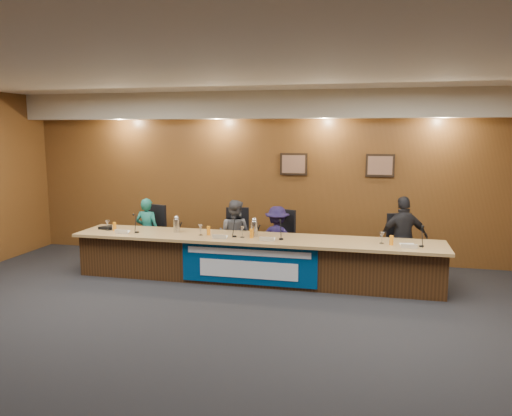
# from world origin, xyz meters

# --- Properties ---
(floor) EXTENTS (10.00, 10.00, 0.00)m
(floor) POSITION_xyz_m (0.00, 0.00, 0.00)
(floor) COLOR black
(floor) RESTS_ON ground
(ceiling) EXTENTS (10.00, 8.00, 0.04)m
(ceiling) POSITION_xyz_m (0.00, 0.00, 3.20)
(ceiling) COLOR silver
(ceiling) RESTS_ON wall_back
(wall_back) EXTENTS (10.00, 0.04, 3.20)m
(wall_back) POSITION_xyz_m (0.00, 4.00, 1.60)
(wall_back) COLOR #5B3617
(wall_back) RESTS_ON floor
(soffit) EXTENTS (10.00, 0.50, 0.50)m
(soffit) POSITION_xyz_m (0.00, 3.75, 2.95)
(soffit) COLOR beige
(soffit) RESTS_ON wall_back
(dais_body) EXTENTS (6.00, 0.80, 0.70)m
(dais_body) POSITION_xyz_m (0.00, 2.40, 0.35)
(dais_body) COLOR #392110
(dais_body) RESTS_ON floor
(dais_top) EXTENTS (6.10, 0.95, 0.05)m
(dais_top) POSITION_xyz_m (0.00, 2.35, 0.72)
(dais_top) COLOR #9F7A48
(dais_top) RESTS_ON dais_body
(banner) EXTENTS (2.20, 0.02, 0.65)m
(banner) POSITION_xyz_m (0.00, 1.99, 0.38)
(banner) COLOR navy
(banner) RESTS_ON dais_body
(banner_text_upper) EXTENTS (2.00, 0.01, 0.10)m
(banner_text_upper) POSITION_xyz_m (0.00, 1.97, 0.58)
(banner_text_upper) COLOR silver
(banner_text_upper) RESTS_ON banner
(banner_text_lower) EXTENTS (1.60, 0.01, 0.28)m
(banner_text_lower) POSITION_xyz_m (0.00, 1.97, 0.30)
(banner_text_lower) COLOR silver
(banner_text_lower) RESTS_ON banner
(wall_photo_left) EXTENTS (0.52, 0.04, 0.42)m
(wall_photo_left) POSITION_xyz_m (0.40, 3.97, 1.85)
(wall_photo_left) COLOR black
(wall_photo_left) RESTS_ON wall_back
(wall_photo_right) EXTENTS (0.52, 0.04, 0.42)m
(wall_photo_right) POSITION_xyz_m (2.00, 3.97, 1.85)
(wall_photo_right) COLOR black
(wall_photo_right) RESTS_ON wall_back
(panelist_a) EXTENTS (0.45, 0.30, 1.24)m
(panelist_a) POSITION_xyz_m (-2.22, 3.02, 0.62)
(panelist_a) COLOR #175C51
(panelist_a) RESTS_ON floor
(panelist_b) EXTENTS (0.68, 0.57, 1.26)m
(panelist_b) POSITION_xyz_m (-0.51, 3.02, 0.63)
(panelist_b) COLOR #4A4A4E
(panelist_b) RESTS_ON floor
(panelist_c) EXTENTS (0.76, 0.44, 1.17)m
(panelist_c) POSITION_xyz_m (0.27, 3.02, 0.59)
(panelist_c) COLOR #170F34
(panelist_c) RESTS_ON floor
(panelist_d) EXTENTS (0.89, 0.56, 1.41)m
(panelist_d) POSITION_xyz_m (2.41, 3.02, 0.71)
(panelist_d) COLOR black
(panelist_d) RESTS_ON floor
(office_chair_a) EXTENTS (0.60, 0.60, 0.08)m
(office_chair_a) POSITION_xyz_m (-2.22, 3.12, 0.48)
(office_chair_a) COLOR black
(office_chair_a) RESTS_ON floor
(office_chair_b) EXTENTS (0.54, 0.54, 0.08)m
(office_chair_b) POSITION_xyz_m (-0.51, 3.12, 0.48)
(office_chair_b) COLOR black
(office_chair_b) RESTS_ON floor
(office_chair_c) EXTENTS (0.64, 0.64, 0.08)m
(office_chair_c) POSITION_xyz_m (0.27, 3.12, 0.48)
(office_chair_c) COLOR black
(office_chair_c) RESTS_ON floor
(office_chair_d) EXTENTS (0.60, 0.60, 0.08)m
(office_chair_d) POSITION_xyz_m (2.41, 3.12, 0.48)
(office_chair_d) COLOR black
(office_chair_d) RESTS_ON floor
(nameplate_a) EXTENTS (0.24, 0.08, 0.10)m
(nameplate_a) POSITION_xyz_m (-2.25, 2.09, 0.80)
(nameplate_a) COLOR white
(nameplate_a) RESTS_ON dais_top
(microphone_a) EXTENTS (0.07, 0.07, 0.02)m
(microphone_a) POSITION_xyz_m (-2.03, 2.24, 0.76)
(microphone_a) COLOR black
(microphone_a) RESTS_ON dais_top
(juice_glass_a) EXTENTS (0.06, 0.06, 0.15)m
(juice_glass_a) POSITION_xyz_m (-2.48, 2.30, 0.82)
(juice_glass_a) COLOR orange
(juice_glass_a) RESTS_ON dais_top
(water_glass_a) EXTENTS (0.08, 0.08, 0.18)m
(water_glass_a) POSITION_xyz_m (-2.62, 2.30, 0.84)
(water_glass_a) COLOR silver
(water_glass_a) RESTS_ON dais_top
(nameplate_b) EXTENTS (0.24, 0.08, 0.10)m
(nameplate_b) POSITION_xyz_m (-0.50, 2.08, 0.80)
(nameplate_b) COLOR white
(nameplate_b) RESTS_ON dais_top
(microphone_b) EXTENTS (0.07, 0.07, 0.02)m
(microphone_b) POSITION_xyz_m (-0.31, 2.29, 0.76)
(microphone_b) COLOR black
(microphone_b) RESTS_ON dais_top
(juice_glass_b) EXTENTS (0.06, 0.06, 0.15)m
(juice_glass_b) POSITION_xyz_m (-0.77, 2.33, 0.82)
(juice_glass_b) COLOR orange
(juice_glass_b) RESTS_ON dais_top
(water_glass_b) EXTENTS (0.08, 0.08, 0.18)m
(water_glass_b) POSITION_xyz_m (-0.89, 2.27, 0.84)
(water_glass_b) COLOR silver
(water_glass_b) RESTS_ON dais_top
(nameplate_c) EXTENTS (0.24, 0.08, 0.10)m
(nameplate_c) POSITION_xyz_m (0.28, 2.08, 0.80)
(nameplate_c) COLOR white
(nameplate_c) RESTS_ON dais_top
(microphone_c) EXTENTS (0.07, 0.07, 0.02)m
(microphone_c) POSITION_xyz_m (0.48, 2.27, 0.76)
(microphone_c) COLOR black
(microphone_c) RESTS_ON dais_top
(juice_glass_c) EXTENTS (0.06, 0.06, 0.15)m
(juice_glass_c) POSITION_xyz_m (-0.02, 2.27, 0.82)
(juice_glass_c) COLOR orange
(juice_glass_c) RESTS_ON dais_top
(water_glass_c) EXTENTS (0.08, 0.08, 0.18)m
(water_glass_c) POSITION_xyz_m (-0.17, 2.27, 0.84)
(water_glass_c) COLOR silver
(water_glass_c) RESTS_ON dais_top
(nameplate_d) EXTENTS (0.24, 0.08, 0.10)m
(nameplate_d) POSITION_xyz_m (2.44, 2.08, 0.80)
(nameplate_d) COLOR white
(nameplate_d) RESTS_ON dais_top
(microphone_d) EXTENTS (0.07, 0.07, 0.02)m
(microphone_d) POSITION_xyz_m (2.63, 2.25, 0.76)
(microphone_d) COLOR black
(microphone_d) RESTS_ON dais_top
(juice_glass_d) EXTENTS (0.06, 0.06, 0.15)m
(juice_glass_d) POSITION_xyz_m (2.19, 2.27, 0.82)
(juice_glass_d) COLOR orange
(juice_glass_d) RESTS_ON dais_top
(water_glass_d) EXTENTS (0.08, 0.08, 0.18)m
(water_glass_d) POSITION_xyz_m (2.05, 2.33, 0.84)
(water_glass_d) COLOR silver
(water_glass_d) RESTS_ON dais_top
(carafe_left) EXTENTS (0.12, 0.12, 0.23)m
(carafe_left) POSITION_xyz_m (-1.38, 2.43, 0.87)
(carafe_left) COLOR silver
(carafe_left) RESTS_ON dais_top
(carafe_mid) EXTENTS (0.12, 0.12, 0.25)m
(carafe_mid) POSITION_xyz_m (-0.00, 2.42, 0.87)
(carafe_mid) COLOR silver
(carafe_mid) RESTS_ON dais_top
(speakerphone) EXTENTS (0.32, 0.32, 0.05)m
(speakerphone) POSITION_xyz_m (-2.69, 2.41, 0.78)
(speakerphone) COLOR black
(speakerphone) RESTS_ON dais_top
(paper_stack) EXTENTS (0.26, 0.33, 0.01)m
(paper_stack) POSITION_xyz_m (2.44, 2.29, 0.75)
(paper_stack) COLOR white
(paper_stack) RESTS_ON dais_top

